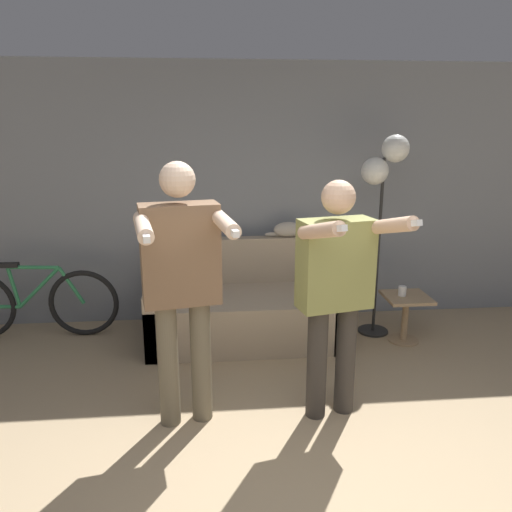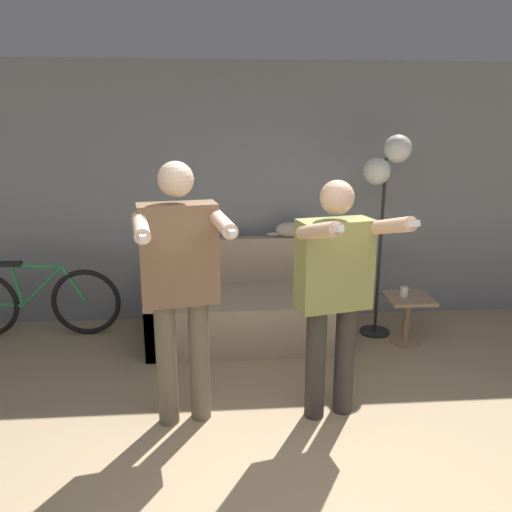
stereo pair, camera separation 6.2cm
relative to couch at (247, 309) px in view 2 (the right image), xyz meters
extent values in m
cube|color=gray|center=(0.17, 0.57, 1.01)|extent=(10.00, 0.05, 2.60)
cube|color=tan|center=(0.00, -0.04, -0.06)|extent=(1.82, 0.91, 0.46)
cube|color=tan|center=(0.00, 0.34, 0.40)|extent=(1.82, 0.14, 0.45)
cube|color=tan|center=(-0.83, -0.04, 0.01)|extent=(0.16, 0.91, 0.60)
cube|color=tan|center=(0.83, -0.04, 0.01)|extent=(0.16, 0.91, 0.60)
cylinder|color=#6B604C|center=(-0.63, -1.37, 0.15)|extent=(0.14, 0.14, 0.88)
cylinder|color=#6B604C|center=(-0.41, -1.33, 0.15)|extent=(0.14, 0.14, 0.88)
cube|color=brown|center=(-0.52, -1.35, 0.91)|extent=(0.53, 0.31, 0.66)
sphere|color=beige|center=(-0.52, -1.35, 1.39)|extent=(0.23, 0.23, 0.23)
cylinder|color=beige|center=(-0.70, -1.64, 1.16)|extent=(0.18, 0.51, 0.10)
cube|color=white|center=(-0.66, -1.88, 1.15)|extent=(0.06, 0.13, 0.04)
cylinder|color=beige|center=(-0.24, -1.55, 1.16)|extent=(0.18, 0.51, 0.10)
cube|color=white|center=(-0.19, -1.80, 1.15)|extent=(0.06, 0.13, 0.04)
cylinder|color=#38332D|center=(0.40, -1.37, 0.11)|extent=(0.14, 0.14, 0.81)
cylinder|color=#38332D|center=(0.61, -1.32, 0.11)|extent=(0.14, 0.14, 0.81)
cube|color=#8C8E4C|center=(0.50, -1.35, 0.82)|extent=(0.53, 0.32, 0.61)
sphere|color=#D8AD8C|center=(0.50, -1.35, 1.27)|extent=(0.22, 0.22, 0.22)
cylinder|color=#D8AD8C|center=(0.33, -1.63, 1.11)|extent=(0.20, 0.51, 0.21)
cube|color=white|center=(0.38, -1.87, 1.17)|extent=(0.06, 0.13, 0.06)
cylinder|color=#D8AD8C|center=(0.78, -1.53, 1.11)|extent=(0.20, 0.51, 0.21)
cube|color=white|center=(0.84, -1.77, 1.17)|extent=(0.06, 0.13, 0.06)
ellipsoid|color=#B7AD9E|center=(0.45, 0.34, 0.70)|extent=(0.29, 0.13, 0.15)
sphere|color=#B7AD9E|center=(0.57, 0.34, 0.75)|extent=(0.10, 0.10, 0.10)
ellipsoid|color=#B7AD9E|center=(0.30, 0.36, 0.64)|extent=(0.16, 0.04, 0.04)
cone|color=#B7AD9E|center=(0.56, 0.33, 0.78)|extent=(0.03, 0.03, 0.03)
cone|color=#B7AD9E|center=(0.56, 0.36, 0.78)|extent=(0.03, 0.03, 0.03)
cylinder|color=black|center=(1.27, 0.01, -0.28)|extent=(0.29, 0.29, 0.02)
cylinder|color=black|center=(1.27, 0.01, 0.56)|extent=(0.03, 0.03, 1.71)
sphere|color=white|center=(1.37, 0.01, 1.50)|extent=(0.25, 0.25, 0.25)
sphere|color=white|center=(1.19, 0.01, 1.30)|extent=(0.25, 0.25, 0.25)
cylinder|color=#A38460|center=(1.49, -0.22, -0.29)|extent=(0.29, 0.29, 0.02)
cylinder|color=#A38460|center=(1.49, -0.22, -0.08)|extent=(0.06, 0.06, 0.42)
cube|color=#A38460|center=(1.49, -0.22, 0.15)|extent=(0.41, 0.41, 0.03)
cylinder|color=white|center=(1.45, -0.21, 0.21)|extent=(0.07, 0.07, 0.09)
torus|color=black|center=(-1.56, 0.19, 0.04)|extent=(0.66, 0.05, 0.66)
cylinder|color=#338E56|center=(-1.95, 0.19, 0.21)|extent=(0.42, 0.04, 0.41)
cylinder|color=#338E56|center=(-2.19, 0.19, 0.22)|extent=(0.10, 0.04, 0.40)
cylinder|color=#338E56|center=(-1.99, 0.19, 0.41)|extent=(0.47, 0.04, 0.05)
cylinder|color=#338E56|center=(-2.34, 0.19, 0.03)|extent=(0.37, 0.04, 0.05)
cylinder|color=#338E56|center=(-1.66, 0.19, 0.22)|extent=(0.23, 0.04, 0.38)
cube|color=black|center=(-2.22, 0.19, 0.44)|extent=(0.20, 0.07, 0.04)
camera|label=1|loc=(-0.32, -4.47, 1.74)|focal=35.00mm
camera|label=2|loc=(-0.25, -4.47, 1.74)|focal=35.00mm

